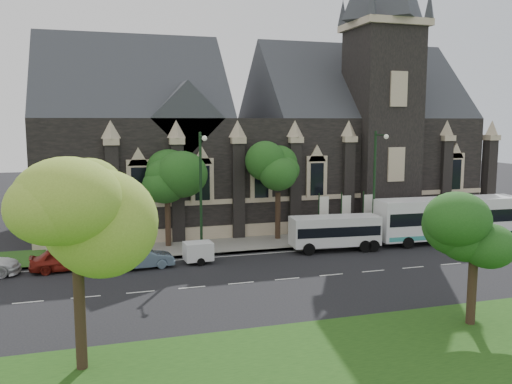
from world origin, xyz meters
name	(u,v)px	position (x,y,z in m)	size (l,w,h in m)	color
ground	(287,279)	(0.00, 0.00, 0.00)	(160.00, 160.00, 0.00)	black
sidewalk	(246,244)	(0.00, 9.50, 0.07)	(80.00, 5.00, 0.15)	gray
museum	(271,138)	(5.12, 18.78, 8.17)	(40.00, 17.70, 29.90)	black
tree_park_near	(82,208)	(-11.77, -8.77, 6.42)	(4.42, 4.42, 8.56)	black
tree_park_east	(476,230)	(6.18, -9.32, 4.62)	(3.40, 3.40, 6.28)	black
tree_walk_right	(280,170)	(3.21, 10.71, 5.82)	(4.08, 4.08, 7.80)	black
tree_walk_left	(169,174)	(-5.80, 10.70, 5.73)	(3.91, 3.91, 7.64)	black
street_lamp_near	(376,180)	(10.00, 7.09, 5.11)	(0.36, 1.88, 9.00)	black
street_lamp_mid	(201,187)	(-4.00, 7.09, 5.11)	(0.36, 1.88, 9.00)	black
banner_flag_left	(322,213)	(6.29, 9.00, 2.38)	(0.90, 0.10, 4.00)	black
banner_flag_center	(344,211)	(8.29, 9.00, 2.38)	(0.90, 0.10, 4.00)	black
banner_flag_right	(366,210)	(10.29, 9.00, 2.38)	(0.90, 0.10, 4.00)	black
tour_coach	(448,218)	(16.05, 5.90, 1.95)	(12.41, 3.29, 3.59)	silver
shuttle_bus	(335,231)	(6.03, 5.94, 1.52)	(6.91, 2.90, 2.61)	silver
box_trailer	(198,251)	(-4.62, 5.26, 0.84)	(2.80, 1.65, 1.48)	silver
sedan	(142,258)	(-8.48, 5.10, 0.70)	(1.48, 4.24, 1.40)	slate
car_far_red	(65,259)	(-13.34, 5.97, 0.76)	(1.80, 4.47, 1.52)	maroon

